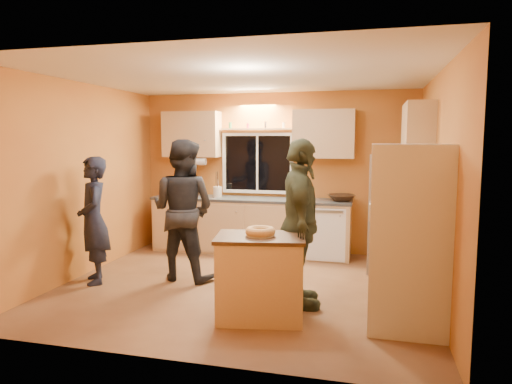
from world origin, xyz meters
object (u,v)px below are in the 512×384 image
(person_center, at_px, (183,210))
(person_right, at_px, (300,224))
(refrigerator, at_px, (408,237))
(person_left, at_px, (94,220))
(island, at_px, (260,277))

(person_center, relative_size, person_right, 0.99)
(refrigerator, height_order, person_left, refrigerator)
(refrigerator, bearing_deg, person_right, 163.82)
(refrigerator, xyz_separation_m, person_left, (-3.79, 0.51, -0.09))
(person_left, bearing_deg, person_center, 76.27)
(refrigerator, relative_size, person_left, 1.11)
(refrigerator, xyz_separation_m, island, (-1.44, -0.14, -0.46))
(refrigerator, distance_m, island, 1.51)
(island, xyz_separation_m, person_right, (0.34, 0.45, 0.49))
(island, bearing_deg, person_left, 154.66)
(person_left, bearing_deg, refrigerator, 45.86)
(island, bearing_deg, person_right, 43.41)
(person_left, height_order, person_center, person_center)
(island, relative_size, person_left, 0.61)
(person_center, bearing_deg, person_right, 166.07)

